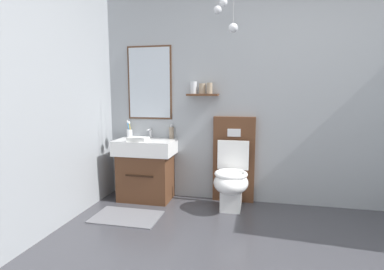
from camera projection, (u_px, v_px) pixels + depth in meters
name	position (u px, v px, depth m)	size (l,w,h in m)	color
wall_back	(294.00, 90.00, 3.36)	(4.66, 0.62, 2.61)	#999EA3
bath_mat	(127.00, 217.00, 3.11)	(0.68, 0.44, 0.01)	slate
vanity_sink_left	(146.00, 168.00, 3.61)	(0.69, 0.45, 0.72)	#56331E
tap_on_left_sink	(150.00, 132.00, 3.70)	(0.03, 0.13, 0.11)	silver
toilet	(232.00, 174.00, 3.37)	(0.48, 0.63, 1.00)	#56331E
toothbrush_cup	(129.00, 133.00, 3.75)	(0.07, 0.07, 0.21)	silver
soap_dispenser	(171.00, 132.00, 3.64)	(0.06, 0.06, 0.17)	gray
folded_hand_towel	(138.00, 139.00, 3.45)	(0.22, 0.16, 0.04)	white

